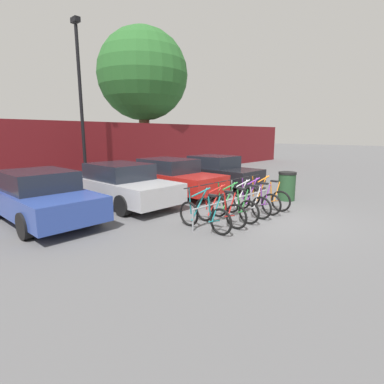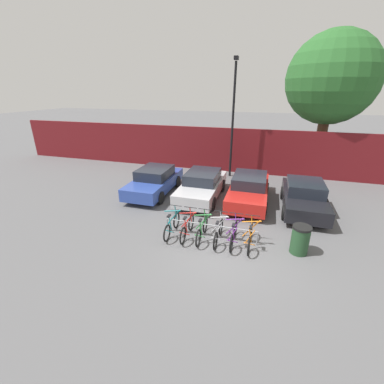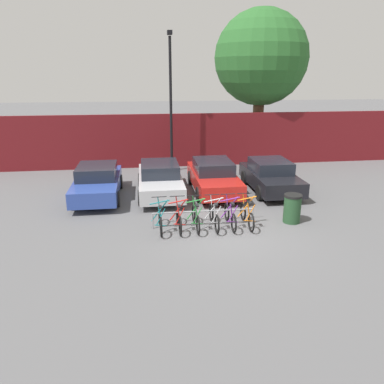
# 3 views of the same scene
# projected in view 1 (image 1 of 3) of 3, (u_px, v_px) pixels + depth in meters

# --- Properties ---
(ground_plane) EXTENTS (120.00, 120.00, 0.00)m
(ground_plane) POSITION_uv_depth(u_px,v_px,m) (266.00, 217.00, 8.67)
(ground_plane) COLOR #59595B
(hoarding_wall) EXTENTS (36.00, 0.16, 2.95)m
(hoarding_wall) POSITION_uv_depth(u_px,v_px,m) (95.00, 152.00, 14.78)
(hoarding_wall) COLOR maroon
(hoarding_wall) RESTS_ON ground
(bike_rack) EXTENTS (3.55, 0.04, 0.57)m
(bike_rack) POSITION_uv_depth(u_px,v_px,m) (235.00, 201.00, 8.59)
(bike_rack) COLOR gray
(bike_rack) RESTS_ON ground
(bicycle_teal) EXTENTS (0.68, 1.71, 1.05)m
(bicycle_teal) POSITION_uv_depth(u_px,v_px,m) (204.00, 216.00, 7.43)
(bicycle_teal) COLOR black
(bicycle_teal) RESTS_ON ground
(bicycle_red) EXTENTS (0.68, 1.71, 1.05)m
(bicycle_red) POSITION_uv_depth(u_px,v_px,m) (220.00, 211.00, 7.88)
(bicycle_red) COLOR black
(bicycle_red) RESTS_ON ground
(bicycle_green) EXTENTS (0.68, 1.71, 1.05)m
(bicycle_green) POSITION_uv_depth(u_px,v_px,m) (233.00, 207.00, 8.30)
(bicycle_green) COLOR black
(bicycle_green) RESTS_ON ground
(bicycle_silver) EXTENTS (0.68, 1.71, 1.05)m
(bicycle_silver) POSITION_uv_depth(u_px,v_px,m) (245.00, 203.00, 8.75)
(bicycle_silver) COLOR black
(bicycle_silver) RESTS_ON ground
(bicycle_purple) EXTENTS (0.68, 1.71, 1.05)m
(bicycle_purple) POSITION_uv_depth(u_px,v_px,m) (256.00, 200.00, 9.16)
(bicycle_purple) COLOR black
(bicycle_purple) RESTS_ON ground
(bicycle_orange) EXTENTS (0.68, 1.71, 1.05)m
(bicycle_orange) POSITION_uv_depth(u_px,v_px,m) (266.00, 197.00, 9.59)
(bicycle_orange) COLOR black
(bicycle_orange) RESTS_ON ground
(car_blue) EXTENTS (1.91, 4.33, 1.40)m
(car_blue) POSITION_uv_depth(u_px,v_px,m) (41.00, 196.00, 8.20)
(car_blue) COLOR #2D479E
(car_blue) RESTS_ON ground
(car_silver) EXTENTS (1.91, 4.49, 1.40)m
(car_silver) POSITION_uv_depth(u_px,v_px,m) (121.00, 184.00, 10.15)
(car_silver) COLOR #B7B7BC
(car_silver) RESTS_ON ground
(car_red) EXTENTS (1.91, 4.57, 1.40)m
(car_red) POSITION_uv_depth(u_px,v_px,m) (170.00, 177.00, 11.95)
(car_red) COLOR red
(car_red) RESTS_ON ground
(car_black) EXTENTS (1.91, 4.14, 1.40)m
(car_black) POSITION_uv_depth(u_px,v_px,m) (215.00, 171.00, 13.60)
(car_black) COLOR black
(car_black) RESTS_ON ground
(lamp_post) EXTENTS (0.24, 0.44, 7.07)m
(lamp_post) POSITION_uv_depth(u_px,v_px,m) (81.00, 98.00, 12.86)
(lamp_post) COLOR black
(lamp_post) RESTS_ON ground
(trash_bin) EXTENTS (0.63, 0.63, 1.03)m
(trash_bin) POSITION_uv_depth(u_px,v_px,m) (287.00, 186.00, 10.82)
(trash_bin) COLOR #234728
(trash_bin) RESTS_ON ground
(tree_behind_hoarding) EXTENTS (5.49, 5.49, 8.67)m
(tree_behind_hoarding) POSITION_uv_depth(u_px,v_px,m) (143.00, 75.00, 18.34)
(tree_behind_hoarding) COLOR brown
(tree_behind_hoarding) RESTS_ON ground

